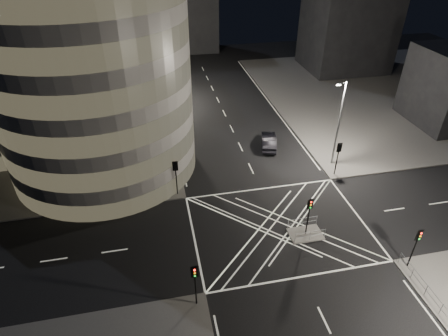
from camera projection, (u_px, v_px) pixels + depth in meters
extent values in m
plane|color=black|center=(279.00, 227.00, 35.03)|extent=(120.00, 120.00, 0.00)
cube|color=#595653|center=(18.00, 125.00, 52.01)|extent=(42.00, 42.00, 0.15)
cube|color=#595653|center=(393.00, 92.00, 61.88)|extent=(42.00, 42.00, 0.15)
cube|color=slate|center=(305.00, 234.00, 34.11)|extent=(3.00, 2.00, 0.15)
cylinder|color=gray|center=(88.00, 58.00, 36.65)|extent=(20.00, 20.00, 25.00)
cube|color=gray|center=(6.00, 37.00, 43.07)|extent=(20.00, 18.00, 25.00)
cube|color=gray|center=(67.00, 16.00, 59.22)|extent=(24.00, 16.00, 22.00)
cube|color=black|center=(348.00, 27.00, 67.72)|extent=(14.00, 12.00, 15.00)
cube|color=black|center=(172.00, 6.00, 76.49)|extent=(18.00, 8.00, 18.00)
cylinder|color=black|center=(159.00, 173.00, 39.70)|extent=(0.32, 0.32, 2.81)
ellipsoid|color=black|center=(156.00, 153.00, 38.29)|extent=(4.04, 4.04, 4.65)
cylinder|color=black|center=(155.00, 141.00, 44.28)|extent=(0.32, 0.32, 3.87)
ellipsoid|color=black|center=(152.00, 116.00, 42.50)|extent=(4.61, 4.61, 5.30)
cylinder|color=black|center=(153.00, 119.00, 49.20)|extent=(0.32, 0.32, 3.72)
ellipsoid|color=black|center=(150.00, 97.00, 47.45)|extent=(4.65, 4.65, 5.35)
cylinder|color=black|center=(150.00, 100.00, 53.97)|extent=(0.32, 0.32, 4.10)
ellipsoid|color=black|center=(148.00, 77.00, 52.06)|extent=(5.07, 5.07, 5.83)
cylinder|color=black|center=(149.00, 87.00, 59.04)|extent=(0.32, 0.32, 3.40)
ellipsoid|color=black|center=(147.00, 69.00, 57.47)|extent=(4.07, 4.07, 4.68)
cylinder|color=black|center=(177.00, 182.00, 38.15)|extent=(0.12, 0.12, 3.00)
cube|color=black|center=(175.00, 166.00, 37.06)|extent=(0.28, 0.22, 0.90)
cube|color=black|center=(175.00, 166.00, 37.06)|extent=(0.55, 0.04, 1.10)
cylinder|color=black|center=(196.00, 290.00, 27.09)|extent=(0.12, 0.12, 3.00)
cube|color=black|center=(194.00, 272.00, 26.00)|extent=(0.28, 0.22, 0.90)
cube|color=black|center=(194.00, 272.00, 26.00)|extent=(0.55, 0.04, 1.10)
cylinder|color=black|center=(336.00, 163.00, 41.14)|extent=(0.12, 0.12, 3.00)
cube|color=black|center=(339.00, 148.00, 40.06)|extent=(0.28, 0.22, 0.90)
cube|color=black|center=(339.00, 148.00, 40.06)|extent=(0.55, 0.04, 1.10)
cylinder|color=black|center=(412.00, 253.00, 30.09)|extent=(0.12, 0.12, 3.00)
cube|color=black|center=(419.00, 235.00, 29.00)|extent=(0.28, 0.22, 0.90)
cube|color=black|center=(419.00, 235.00, 29.00)|extent=(0.55, 0.04, 1.10)
cylinder|color=black|center=(307.00, 221.00, 33.24)|extent=(0.12, 0.12, 3.00)
cube|color=black|center=(310.00, 204.00, 32.15)|extent=(0.28, 0.22, 0.90)
cube|color=black|center=(310.00, 204.00, 32.15)|extent=(0.55, 0.04, 1.10)
cylinder|color=slate|center=(163.00, 129.00, 40.30)|extent=(0.20, 0.20, 10.00)
cylinder|color=slate|center=(163.00, 86.00, 37.68)|extent=(0.90, 0.10, 0.10)
cube|color=slate|center=(168.00, 86.00, 37.81)|extent=(0.50, 0.25, 0.18)
cube|color=white|center=(168.00, 87.00, 37.87)|extent=(0.42, 0.20, 0.05)
cylinder|color=slate|center=(154.00, 73.00, 54.94)|extent=(0.20, 0.20, 10.00)
cylinder|color=slate|center=(154.00, 39.00, 52.31)|extent=(0.90, 0.10, 0.10)
cube|color=slate|center=(157.00, 39.00, 52.45)|extent=(0.50, 0.25, 0.18)
cube|color=white|center=(157.00, 40.00, 52.51)|extent=(0.42, 0.20, 0.05)
cylinder|color=slate|center=(339.00, 125.00, 41.10)|extent=(0.20, 0.20, 10.00)
cylinder|color=slate|center=(343.00, 83.00, 38.32)|extent=(0.90, 0.10, 0.10)
cube|color=slate|center=(338.00, 84.00, 38.30)|extent=(0.50, 0.25, 0.18)
cube|color=white|center=(338.00, 85.00, 38.36)|extent=(0.42, 0.20, 0.05)
cube|color=slate|center=(310.00, 236.00, 33.03)|extent=(2.80, 0.06, 1.10)
cube|color=slate|center=(302.00, 222.00, 34.50)|extent=(2.80, 0.06, 1.10)
imported|color=black|center=(269.00, 141.00, 46.82)|extent=(2.97, 5.24, 1.63)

